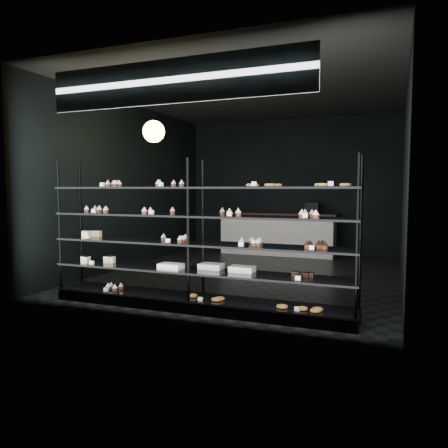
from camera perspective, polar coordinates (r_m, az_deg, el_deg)
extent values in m
cube|color=black|center=(7.93, 3.57, -6.53)|extent=(5.00, 6.00, 0.01)
cube|color=black|center=(7.95, 3.69, 16.64)|extent=(5.00, 6.00, 0.01)
cube|color=black|center=(10.68, 8.59, 4.90)|extent=(5.00, 0.01, 3.20)
cube|color=black|center=(5.01, -7.01, 5.30)|extent=(5.00, 0.01, 3.20)
cube|color=black|center=(8.87, -11.99, 4.92)|extent=(0.01, 6.00, 3.20)
cube|color=black|center=(7.41, 22.43, 4.75)|extent=(0.01, 6.00, 3.20)
cube|color=black|center=(5.67, -3.65, -10.49)|extent=(4.00, 0.50, 0.12)
cylinder|color=black|center=(6.42, -20.69, -0.62)|extent=(0.04, 0.04, 1.85)
cylinder|color=black|center=(6.75, -18.19, -0.31)|extent=(0.04, 0.04, 1.85)
cylinder|color=black|center=(5.31, -4.71, -1.37)|extent=(0.04, 0.04, 1.85)
cylinder|color=black|center=(5.70, -2.76, -0.95)|extent=(0.04, 0.04, 1.85)
cylinder|color=black|center=(4.78, 17.01, -2.22)|extent=(0.04, 0.04, 1.85)
cylinder|color=black|center=(5.22, 17.39, -1.67)|extent=(0.04, 0.04, 1.85)
cube|color=black|center=(5.65, -3.65, -9.61)|extent=(4.00, 0.50, 0.03)
cube|color=black|center=(5.57, -3.67, -6.12)|extent=(4.00, 0.50, 0.02)
cube|color=black|center=(5.52, -3.69, -2.55)|extent=(4.00, 0.50, 0.02)
cube|color=black|center=(5.49, -3.71, 1.08)|extent=(4.00, 0.50, 0.02)
cube|color=black|center=(5.48, -3.73, 4.74)|extent=(4.00, 0.50, 0.02)
cube|color=white|center=(5.97, -15.45, 4.93)|extent=(0.06, 0.04, 0.06)
cube|color=white|center=(5.48, -7.97, 5.10)|extent=(0.06, 0.04, 0.06)
cube|color=white|center=(5.01, 3.90, 5.18)|extent=(0.05, 0.04, 0.06)
cube|color=white|center=(4.82, 13.84, 5.08)|extent=(0.06, 0.04, 0.06)
cube|color=white|center=(6.11, -17.02, 1.60)|extent=(0.06, 0.04, 0.06)
cube|color=white|center=(5.57, -9.35, 1.47)|extent=(0.06, 0.04, 0.06)
cube|color=white|center=(5.13, 0.37, 1.26)|extent=(0.05, 0.04, 0.06)
cube|color=white|center=(4.88, 10.20, 1.02)|extent=(0.06, 0.04, 0.06)
cube|color=white|center=(6.17, -17.33, -1.64)|extent=(0.06, 0.04, 0.06)
cube|color=white|center=(5.50, -7.42, -2.21)|extent=(0.06, 0.04, 0.06)
cube|color=white|center=(5.09, 2.41, -2.72)|extent=(0.05, 0.04, 0.06)
cube|color=white|center=(4.89, 11.42, -3.11)|extent=(0.06, 0.04, 0.06)
cube|color=white|center=(6.19, -16.88, -4.89)|extent=(0.06, 0.04, 0.06)
cube|color=white|center=(4.99, 9.24, -7.02)|extent=(0.06, 0.04, 0.06)
cube|color=white|center=(6.12, -15.16, -8.29)|extent=(0.06, 0.04, 0.06)
cube|color=white|center=(5.44, -3.51, -9.76)|extent=(0.05, 0.04, 0.06)
cube|color=white|center=(5.06, 9.44, -10.91)|extent=(0.06, 0.04, 0.06)
cube|color=#0D1342|center=(5.22, -6.70, 18.01)|extent=(3.20, 0.04, 0.45)
cube|color=white|center=(5.21, -6.81, 18.05)|extent=(3.30, 0.02, 0.50)
cylinder|color=black|center=(7.27, -9.21, 15.37)|extent=(0.01, 0.01, 0.56)
sphere|color=#F0C354|center=(7.20, -9.16, 11.84)|extent=(0.35, 0.35, 0.35)
cube|color=white|center=(10.28, 7.01, -1.43)|extent=(2.62, 0.60, 0.92)
cube|color=black|center=(10.24, 7.04, 1.30)|extent=(2.73, 0.65, 0.06)
cube|color=black|center=(10.07, 11.49, 2.06)|extent=(0.30, 0.30, 0.25)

